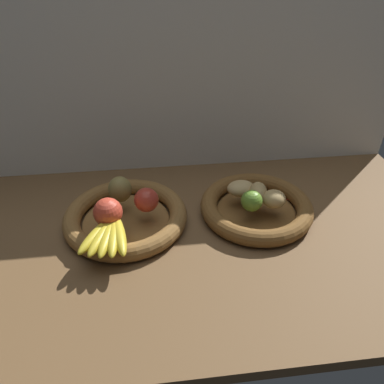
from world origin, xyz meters
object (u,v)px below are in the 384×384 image
(pear_brown, at_px, (120,189))
(banana_bunch_front, at_px, (109,234))
(potato_small, at_px, (274,199))
(apple_red_front, at_px, (108,212))
(apple_red_right, at_px, (146,200))
(fruit_bowl_left, at_px, (126,216))
(chili_pepper, at_px, (266,196))
(potato_oblong, at_px, (241,188))
(fruit_bowl_right, at_px, (256,207))
(potato_large, at_px, (258,192))
(lime_near, at_px, (252,201))

(pear_brown, height_order, banana_bunch_front, pear_brown)
(potato_small, bearing_deg, apple_red_front, -177.17)
(apple_red_right, bearing_deg, fruit_bowl_left, 170.10)
(apple_red_right, xyz_separation_m, potato_small, (0.33, -0.02, -0.01))
(fruit_bowl_left, xyz_separation_m, chili_pepper, (0.38, 0.00, 0.03))
(chili_pepper, bearing_deg, potato_oblong, 177.58)
(banana_bunch_front, xyz_separation_m, potato_small, (0.43, 0.08, 0.01))
(pear_brown, xyz_separation_m, banana_bunch_front, (-0.02, -0.15, -0.02))
(apple_red_front, distance_m, apple_red_right, 0.11)
(fruit_bowl_left, xyz_separation_m, banana_bunch_front, (-0.03, -0.11, 0.04))
(fruit_bowl_right, bearing_deg, potato_large, -90.00)
(chili_pepper, bearing_deg, banana_bunch_front, -142.87)
(pear_brown, relative_size, banana_bunch_front, 0.44)
(apple_red_right, distance_m, lime_near, 0.27)
(fruit_bowl_right, distance_m, potato_small, 0.07)
(fruit_bowl_left, height_order, potato_small, potato_small)
(apple_red_front, bearing_deg, potato_small, 2.83)
(fruit_bowl_right, relative_size, potato_oblong, 3.98)
(potato_large, height_order, potato_oblong, potato_large)
(fruit_bowl_left, distance_m, apple_red_front, 0.09)
(fruit_bowl_left, height_order, apple_red_right, apple_red_right)
(pear_brown, relative_size, potato_large, 0.99)
(apple_red_front, bearing_deg, fruit_bowl_right, 8.03)
(fruit_bowl_right, bearing_deg, potato_small, -45.00)
(banana_bunch_front, relative_size, potato_oblong, 2.13)
(banana_bunch_front, bearing_deg, apple_red_front, 92.30)
(potato_large, distance_m, chili_pepper, 0.03)
(potato_oblong, bearing_deg, apple_red_right, -171.20)
(fruit_bowl_left, relative_size, potato_large, 4.48)
(potato_oblong, bearing_deg, lime_near, -81.35)
(apple_red_front, bearing_deg, pear_brown, 75.22)
(lime_near, height_order, chili_pepper, lime_near)
(apple_red_right, bearing_deg, banana_bunch_front, -131.80)
(chili_pepper, bearing_deg, fruit_bowl_left, -158.07)
(lime_near, bearing_deg, fruit_bowl_right, 56.31)
(fruit_bowl_right, xyz_separation_m, banana_bunch_front, (-0.39, -0.11, 0.04))
(chili_pepper, bearing_deg, apple_red_right, -156.21)
(potato_oblong, bearing_deg, fruit_bowl_right, -37.87)
(lime_near, bearing_deg, pear_brown, 166.41)
(apple_red_right, bearing_deg, chili_pepper, 2.15)
(fruit_bowl_left, distance_m, fruit_bowl_right, 0.36)
(chili_pepper, bearing_deg, potato_small, -53.02)
(fruit_bowl_right, bearing_deg, apple_red_right, -178.04)
(pear_brown, bearing_deg, apple_red_right, -36.36)
(potato_small, bearing_deg, potato_oblong, 138.58)
(lime_near, bearing_deg, potato_oblong, 98.65)
(potato_large, xyz_separation_m, chili_pepper, (0.02, 0.00, -0.02))
(fruit_bowl_left, xyz_separation_m, pear_brown, (-0.01, 0.04, 0.06))
(potato_oblong, bearing_deg, banana_bunch_front, -157.87)
(apple_red_right, distance_m, potato_oblong, 0.26)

